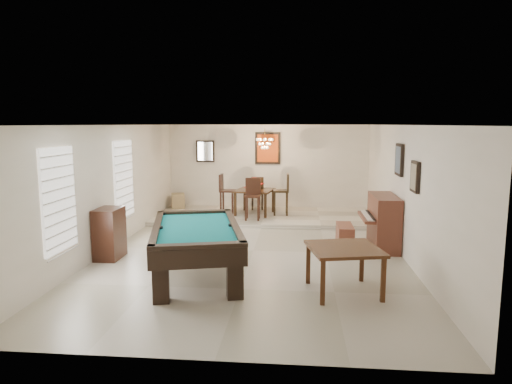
% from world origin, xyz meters
% --- Properties ---
extents(ground_plane, '(6.00, 9.00, 0.02)m').
position_xyz_m(ground_plane, '(0.00, 0.00, -0.01)').
color(ground_plane, beige).
extents(wall_back, '(6.00, 0.04, 2.60)m').
position_xyz_m(wall_back, '(0.00, 4.50, 1.30)').
color(wall_back, silver).
rests_on(wall_back, ground_plane).
extents(wall_front, '(6.00, 0.04, 2.60)m').
position_xyz_m(wall_front, '(0.00, -4.50, 1.30)').
color(wall_front, silver).
rests_on(wall_front, ground_plane).
extents(wall_left, '(0.04, 9.00, 2.60)m').
position_xyz_m(wall_left, '(-3.00, 0.00, 1.30)').
color(wall_left, silver).
rests_on(wall_left, ground_plane).
extents(wall_right, '(0.04, 9.00, 2.60)m').
position_xyz_m(wall_right, '(3.00, 0.00, 1.30)').
color(wall_right, silver).
rests_on(wall_right, ground_plane).
extents(ceiling, '(6.00, 9.00, 0.04)m').
position_xyz_m(ceiling, '(0.00, 0.00, 2.60)').
color(ceiling, white).
rests_on(ceiling, wall_back).
extents(dining_step, '(6.00, 2.50, 0.12)m').
position_xyz_m(dining_step, '(0.00, 3.25, 0.06)').
color(dining_step, beige).
rests_on(dining_step, ground_plane).
extents(window_left_front, '(0.06, 1.00, 1.70)m').
position_xyz_m(window_left_front, '(-2.97, -2.20, 1.40)').
color(window_left_front, white).
rests_on(window_left_front, wall_left).
extents(window_left_rear, '(0.06, 1.00, 1.70)m').
position_xyz_m(window_left_rear, '(-2.97, 0.60, 1.40)').
color(window_left_rear, white).
rests_on(window_left_rear, wall_left).
extents(pool_table, '(2.02, 2.90, 0.88)m').
position_xyz_m(pool_table, '(-0.81, -1.74, 0.44)').
color(pool_table, black).
rests_on(pool_table, ground_plane).
extents(square_table, '(1.25, 1.25, 0.73)m').
position_xyz_m(square_table, '(1.64, -2.23, 0.36)').
color(square_table, '#371C0D').
rests_on(square_table, ground_plane).
extents(upright_piano, '(0.76, 1.36, 1.13)m').
position_xyz_m(upright_piano, '(2.60, 0.48, 0.57)').
color(upright_piano, '#5E2D1E').
rests_on(upright_piano, ground_plane).
extents(piano_bench, '(0.33, 0.83, 0.46)m').
position_xyz_m(piano_bench, '(1.94, 0.56, 0.23)').
color(piano_bench, brown).
rests_on(piano_bench, ground_plane).
extents(apothecary_chest, '(0.44, 0.67, 1.00)m').
position_xyz_m(apothecary_chest, '(-2.76, -0.79, 0.50)').
color(apothecary_chest, black).
rests_on(apothecary_chest, ground_plane).
extents(dining_table, '(1.15, 1.15, 0.81)m').
position_xyz_m(dining_table, '(-0.29, 3.31, 0.53)').
color(dining_table, black).
rests_on(dining_table, dining_step).
extents(flower_vase, '(0.17, 0.17, 0.24)m').
position_xyz_m(flower_vase, '(-0.29, 3.31, 1.05)').
color(flower_vase, '#B1200F').
rests_on(flower_vase, dining_table).
extents(dining_chair_south, '(0.41, 0.41, 1.09)m').
position_xyz_m(dining_chair_south, '(-0.27, 2.54, 0.66)').
color(dining_chair_south, black).
rests_on(dining_chair_south, dining_step).
extents(dining_chair_north, '(0.39, 0.39, 0.98)m').
position_xyz_m(dining_chair_north, '(-0.27, 4.04, 0.61)').
color(dining_chair_north, black).
rests_on(dining_chair_north, dining_step).
extents(dining_chair_west, '(0.43, 0.43, 1.11)m').
position_xyz_m(dining_chair_west, '(-1.04, 3.30, 0.68)').
color(dining_chair_west, black).
rests_on(dining_chair_west, dining_step).
extents(dining_chair_east, '(0.45, 0.45, 1.15)m').
position_xyz_m(dining_chair_east, '(0.44, 3.29, 0.69)').
color(dining_chair_east, black).
rests_on(dining_chair_east, dining_step).
extents(corner_bench, '(0.50, 0.56, 0.43)m').
position_xyz_m(corner_bench, '(-2.67, 4.05, 0.33)').
color(corner_bench, tan).
rests_on(corner_bench, dining_step).
extents(chandelier, '(0.44, 0.44, 0.60)m').
position_xyz_m(chandelier, '(0.00, 3.20, 2.20)').
color(chandelier, '#FFE5B2').
rests_on(chandelier, ceiling).
extents(back_painting, '(0.75, 0.06, 0.95)m').
position_xyz_m(back_painting, '(0.00, 4.46, 1.90)').
color(back_painting, '#D84C14').
rests_on(back_painting, wall_back).
extents(back_mirror, '(0.55, 0.06, 0.65)m').
position_xyz_m(back_mirror, '(-1.90, 4.46, 1.80)').
color(back_mirror, white).
rests_on(back_mirror, wall_back).
extents(right_picture_upper, '(0.06, 0.55, 0.65)m').
position_xyz_m(right_picture_upper, '(2.96, 0.30, 1.90)').
color(right_picture_upper, slate).
rests_on(right_picture_upper, wall_right).
extents(right_picture_lower, '(0.06, 0.45, 0.55)m').
position_xyz_m(right_picture_lower, '(2.96, -1.00, 1.70)').
color(right_picture_lower, gray).
rests_on(right_picture_lower, wall_right).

